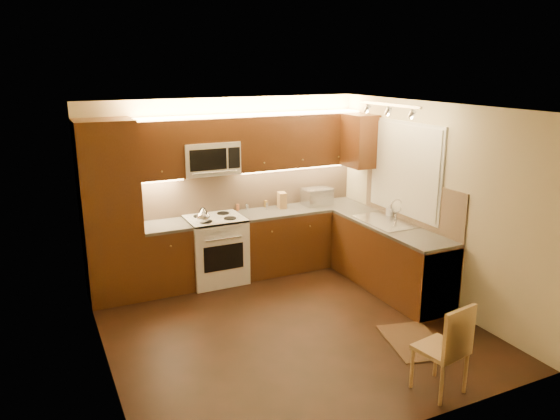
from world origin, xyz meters
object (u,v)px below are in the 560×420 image
sink (385,217)px  knife_block (282,200)px  microwave (210,158)px  toaster_oven (317,197)px  dining_chair (441,347)px  soap_bottle (390,210)px  stove (216,249)px  kettle (203,215)px

sink → knife_block: knife_block is taller
microwave → toaster_oven: (1.63, -0.06, -0.70)m
microwave → dining_chair: (1.00, -3.51, -1.27)m
sink → soap_bottle: soap_bottle is taller
stove → sink: sink is taller
kettle → toaster_oven: (1.84, 0.25, -0.00)m
stove → microwave: (0.00, 0.14, 1.26)m
kettle → microwave: bearing=31.6°
toaster_oven → knife_block: size_ratio=1.78×
toaster_oven → kettle: bearing=-173.7°
microwave → knife_block: bearing=0.0°
stove → knife_block: (1.08, 0.14, 0.56)m
knife_block → soap_bottle: size_ratio=1.39×
knife_block → dining_chair: knife_block is taller
microwave → knife_block: microwave is taller
microwave → dining_chair: 3.87m
kettle → dining_chair: 3.48m
stove → dining_chair: size_ratio=1.03×
stove → soap_bottle: size_ratio=5.54×
sink → knife_block: 1.56m
sink → soap_bottle: size_ratio=5.18×
microwave → toaster_oven: 1.78m
toaster_oven → soap_bottle: toaster_oven is taller
knife_block → dining_chair: (-0.08, -3.51, -0.57)m
microwave → dining_chair: size_ratio=0.85×
sink → knife_block: size_ratio=3.72×
sink → dining_chair: (-1.00, -2.25, -0.53)m
kettle → soap_bottle: 2.55m
knife_block → dining_chair: 3.56m
sink → microwave: bearing=147.8°
sink → kettle: size_ratio=4.12×
toaster_oven → soap_bottle: size_ratio=2.48×
stove → toaster_oven: toaster_oven is taller
kettle → dining_chair: (1.21, -3.21, -0.58)m
microwave → soap_bottle: 2.57m
microwave → dining_chair: bearing=-74.1°
microwave → soap_bottle: (2.23, -1.05, -0.74)m
stove → microwave: 1.27m
dining_chair → knife_block: bearing=79.3°
knife_block → sink: bearing=-44.6°
microwave → sink: 2.48m
microwave → kettle: size_ratio=3.64×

